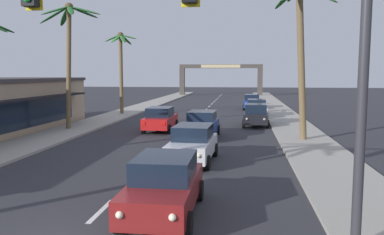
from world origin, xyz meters
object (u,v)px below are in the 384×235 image
object	(u,v)px
sedan_lead_at_stop_bar	(164,185)
sedan_parked_far_kerb	(256,108)
sedan_parked_mid_kerb	(256,115)
palm_left_third	(69,39)
traffic_signal_mast	(198,14)
sedan_fifth_in_queue	(202,124)
palm_left_farthest	(121,59)
palm_right_second	(301,29)
town_gateway_arch	(221,75)
sedan_third_in_queue	(193,143)
sedan_oncoming_far	(160,119)
sedan_parked_nearest_kerb	(252,102)

from	to	relation	value
sedan_lead_at_stop_bar	sedan_parked_far_kerb	bearing A→B (deg)	82.34
sedan_parked_mid_kerb	palm_left_third	world-z (taller)	palm_left_third
traffic_signal_mast	sedan_parked_mid_kerb	size ratio (longest dim) A/B	2.48
sedan_fifth_in_queue	palm_left_farthest	bearing A→B (deg)	125.72
palm_right_second	sedan_fifth_in_queue	bearing A→B (deg)	174.76
sedan_fifth_in_queue	town_gateway_arch	xyz separation A→B (m)	(-1.56, 48.33, 2.96)
sedan_third_in_queue	palm_left_third	distance (m)	14.27
palm_right_second	sedan_parked_mid_kerb	bearing A→B (deg)	108.11
sedan_lead_at_stop_bar	sedan_oncoming_far	xyz separation A→B (m)	(-3.53, 16.13, 0.00)
sedan_lead_at_stop_bar	sedan_third_in_queue	distance (m)	6.77
sedan_third_in_queue	sedan_parked_nearest_kerb	bearing A→B (deg)	83.25
sedan_parked_mid_kerb	sedan_parked_far_kerb	distance (m)	5.73
traffic_signal_mast	sedan_lead_at_stop_bar	size ratio (longest dim) A/B	2.51
sedan_parked_nearest_kerb	palm_left_third	xyz separation A→B (m)	(-13.02, -18.68, 5.54)
town_gateway_arch	sedan_oncoming_far	bearing A→B (deg)	-92.04
sedan_lead_at_stop_bar	sedan_fifth_in_queue	bearing A→B (deg)	91.42
sedan_lead_at_stop_bar	sedan_parked_mid_kerb	world-z (taller)	same
palm_left_farthest	sedan_third_in_queue	bearing A→B (deg)	-64.12
traffic_signal_mast	sedan_parked_nearest_kerb	world-z (taller)	traffic_signal_mast
sedan_lead_at_stop_bar	sedan_fifth_in_queue	xyz separation A→B (m)	(-0.34, 13.54, 0.00)
sedan_parked_mid_kerb	town_gateway_arch	size ratio (longest dim) A/B	0.30
traffic_signal_mast	palm_left_third	world-z (taller)	palm_left_third
sedan_parked_mid_kerb	palm_right_second	xyz separation A→B (m)	(2.23, -6.81, 5.72)
sedan_third_in_queue	palm_left_farthest	size ratio (longest dim) A/B	0.57
sedan_parked_nearest_kerb	palm_left_farthest	bearing A→B (deg)	-148.14
sedan_parked_nearest_kerb	sedan_lead_at_stop_bar	bearing A→B (deg)	-95.35
sedan_oncoming_far	sedan_fifth_in_queue	bearing A→B (deg)	-39.07
sedan_lead_at_stop_bar	town_gateway_arch	size ratio (longest dim) A/B	0.29
sedan_parked_nearest_kerb	town_gateway_arch	size ratio (longest dim) A/B	0.29
palm_left_farthest	traffic_signal_mast	bearing A→B (deg)	-69.26
palm_right_second	traffic_signal_mast	bearing A→B (deg)	-105.86
palm_left_third	palm_left_farthest	size ratio (longest dim) A/B	1.11
palm_left_third	town_gateway_arch	size ratio (longest dim) A/B	0.58
sedan_lead_at_stop_bar	palm_right_second	distance (m)	15.21
sedan_oncoming_far	sedan_parked_mid_kerb	world-z (taller)	same
sedan_fifth_in_queue	sedan_parked_nearest_kerb	world-z (taller)	same
sedan_third_in_queue	sedan_oncoming_far	distance (m)	9.99
sedan_parked_nearest_kerb	town_gateway_arch	distance (m)	28.24
sedan_parked_mid_kerb	sedan_parked_nearest_kerb	bearing A→B (deg)	89.99
sedan_fifth_in_queue	sedan_oncoming_far	distance (m)	4.11
palm_left_farthest	sedan_parked_far_kerb	bearing A→B (deg)	-3.47
sedan_parked_far_kerb	sedan_oncoming_far	bearing A→B (deg)	-126.48
traffic_signal_mast	sedan_parked_mid_kerb	xyz separation A→B (m)	(2.03, 21.78, -4.42)
sedan_oncoming_far	sedan_parked_far_kerb	bearing A→B (deg)	53.52
traffic_signal_mast	sedan_parked_nearest_kerb	distance (m)	36.54
town_gateway_arch	sedan_fifth_in_queue	bearing A→B (deg)	-88.15
sedan_lead_at_stop_bar	sedan_third_in_queue	size ratio (longest dim) A/B	0.99
traffic_signal_mast	palm_left_third	xyz separation A→B (m)	(-10.99, 17.53, 1.12)
palm_left_farthest	sedan_fifth_in_queue	bearing A→B (deg)	-54.28
traffic_signal_mast	palm_right_second	world-z (taller)	palm_right_second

